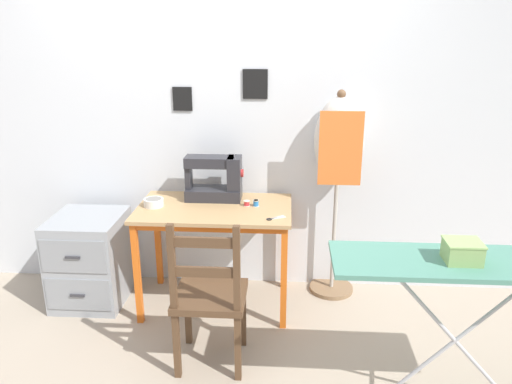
# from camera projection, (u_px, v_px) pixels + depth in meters

# --- Properties ---
(ground_plane) EXTENTS (14.00, 14.00, 0.00)m
(ground_plane) POSITION_uv_depth(u_px,v_px,m) (210.00, 327.00, 3.27)
(ground_plane) COLOR tan
(wall_back) EXTENTS (10.00, 0.06, 2.55)m
(wall_back) POSITION_uv_depth(u_px,v_px,m) (220.00, 116.00, 3.52)
(wall_back) COLOR silver
(wall_back) RESTS_ON ground_plane
(sewing_table) EXTENTS (1.03, 0.62, 0.73)m
(sewing_table) POSITION_uv_depth(u_px,v_px,m) (214.00, 220.00, 3.35)
(sewing_table) COLOR tan
(sewing_table) RESTS_ON ground_plane
(sewing_machine) EXTENTS (0.40, 0.19, 0.33)m
(sewing_machine) POSITION_uv_depth(u_px,v_px,m) (217.00, 180.00, 3.43)
(sewing_machine) COLOR #28282D
(sewing_machine) RESTS_ON sewing_table
(fabric_bowl) EXTENTS (0.13, 0.13, 0.05)m
(fabric_bowl) POSITION_uv_depth(u_px,v_px,m) (154.00, 202.00, 3.33)
(fabric_bowl) COLOR silver
(fabric_bowl) RESTS_ON sewing_table
(scissors) EXTENTS (0.12, 0.09, 0.01)m
(scissors) POSITION_uv_depth(u_px,v_px,m) (273.00, 219.00, 3.12)
(scissors) COLOR silver
(scissors) RESTS_ON sewing_table
(thread_spool_near_machine) EXTENTS (0.04, 0.04, 0.04)m
(thread_spool_near_machine) POSITION_uv_depth(u_px,v_px,m) (247.00, 203.00, 3.34)
(thread_spool_near_machine) COLOR red
(thread_spool_near_machine) RESTS_ON sewing_table
(thread_spool_mid_table) EXTENTS (0.04, 0.04, 0.04)m
(thread_spool_mid_table) POSITION_uv_depth(u_px,v_px,m) (256.00, 203.00, 3.33)
(thread_spool_mid_table) COLOR #2875C1
(thread_spool_mid_table) RESTS_ON sewing_table
(wooden_chair) EXTENTS (0.40, 0.38, 0.92)m
(wooden_chair) POSITION_uv_depth(u_px,v_px,m) (210.00, 297.00, 2.79)
(wooden_chair) COLOR #513823
(wooden_chair) RESTS_ON ground_plane
(filing_cabinet) EXTENTS (0.48, 0.53, 0.63)m
(filing_cabinet) POSITION_uv_depth(u_px,v_px,m) (90.00, 259.00, 3.52)
(filing_cabinet) COLOR #93999E
(filing_cabinet) RESTS_ON ground_plane
(dress_form) EXTENTS (0.34, 0.32, 1.48)m
(dress_form) POSITION_uv_depth(u_px,v_px,m) (338.00, 151.00, 3.40)
(dress_form) COLOR #846647
(dress_form) RESTS_ON ground_plane
(ironing_board) EXTENTS (1.25, 0.38, 0.86)m
(ironing_board) POSITION_uv_depth(u_px,v_px,m) (466.00, 269.00, 2.32)
(ironing_board) COLOR #518E7A
(ironing_board) RESTS_ON ground_plane
(storage_box) EXTENTS (0.17, 0.14, 0.10)m
(storage_box) POSITION_uv_depth(u_px,v_px,m) (462.00, 251.00, 2.28)
(storage_box) COLOR #8EB266
(storage_box) RESTS_ON ironing_board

